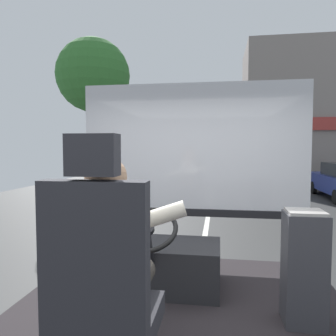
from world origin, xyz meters
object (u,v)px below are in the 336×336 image
bus_driver (111,251)px  parked_car_red (285,165)px  fare_box (304,268)px  steering_console (157,264)px  parked_car_charcoal (308,168)px  driver_seat (103,295)px

bus_driver → parked_car_red: (5.18, 22.63, -0.69)m
bus_driver → parked_car_red: 23.23m
fare_box → steering_console: bearing=160.4°
parked_car_charcoal → fare_box: bearing=-104.5°
driver_seat → bus_driver: 0.21m
bus_driver → steering_console: bearing=90.0°
steering_console → fare_box: size_ratio=1.37×
bus_driver → steering_console: (0.00, 1.20, -0.50)m
parked_car_red → driver_seat: bearing=-102.8°
parked_car_red → fare_box: bearing=-100.5°
driver_seat → fare_box: bearing=39.1°
fare_box → parked_car_charcoal: (4.30, 16.66, -0.32)m
driver_seat → steering_console: (-0.00, 1.32, -0.33)m
driver_seat → parked_car_charcoal: 18.40m
driver_seat → parked_car_charcoal: bearing=72.8°
steering_console → parked_car_charcoal: (5.43, 16.26, -0.13)m
steering_console → fare_box: (1.13, -0.40, 0.18)m
driver_seat → steering_console: driver_seat is taller
bus_driver → steering_console: bus_driver is taller
bus_driver → parked_car_charcoal: bus_driver is taller
driver_seat → parked_car_red: 23.34m
parked_car_charcoal → parked_car_red: bearing=92.8°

